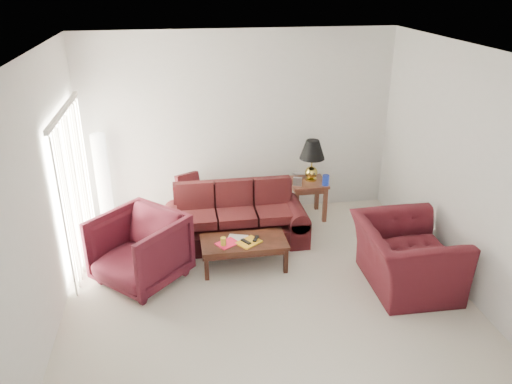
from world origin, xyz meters
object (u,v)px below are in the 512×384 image
floor_lamp (103,182)px  armchair_right (406,256)px  end_table (307,199)px  armchair_left (140,249)px  coffee_table (244,254)px  sofa (236,216)px

floor_lamp → armchair_right: bearing=-29.9°
floor_lamp → end_table: bearing=-2.3°
armchair_left → coffee_table: 1.42m
end_table → floor_lamp: bearing=177.7°
end_table → coffee_table: bearing=-132.2°
sofa → armchair_left: (-1.36, -0.82, 0.04)m
sofa → floor_lamp: 2.15m
sofa → floor_lamp: bearing=156.3°
end_table → coffee_table: end_table is taller
armchair_left → armchair_right: armchair_left is taller
armchair_left → coffee_table: bearing=48.6°
end_table → armchair_left: bearing=-150.4°
armchair_left → armchair_right: (3.37, -0.66, -0.04)m
armchair_left → coffee_table: (1.39, 0.12, -0.26)m
end_table → armchair_left: size_ratio=0.62×
armchair_left → coffee_table: size_ratio=0.88×
sofa → coffee_table: 0.74m
armchair_left → floor_lamp: bearing=154.1°
sofa → coffee_table: (0.02, -0.71, -0.23)m
sofa → coffee_table: bearing=-89.5°
floor_lamp → armchair_left: size_ratio=1.53×
sofa → end_table: (1.28, 0.67, -0.11)m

